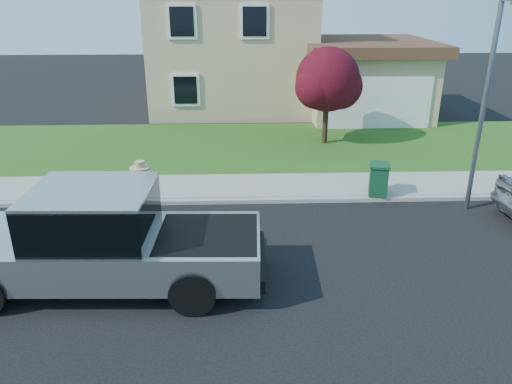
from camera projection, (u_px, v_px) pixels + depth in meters
ground at (231, 250)px, 12.20m from camera, size 80.00×80.00×0.00m
curb at (265, 201)px, 14.89m from camera, size 40.00×0.20×0.12m
sidewalk at (263, 187)px, 15.91m from camera, size 40.00×2.00×0.15m
lawn at (258, 146)px, 20.08m from camera, size 40.00×7.00×0.10m
house at (258, 46)px, 26.21m from camera, size 14.00×11.30×6.85m
pickup_truck at (103, 241)px, 10.43m from camera, size 6.78×2.70×2.20m
woman at (143, 202)px, 12.50m from camera, size 0.76×0.58×2.05m
ornamental_tree at (328, 83)px, 19.48m from camera, size 2.78×2.50×3.81m
trash_bin at (379, 179)px, 14.98m from camera, size 0.72×0.79×0.96m
street_lamp at (487, 96)px, 13.19m from camera, size 0.35×0.76×5.79m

